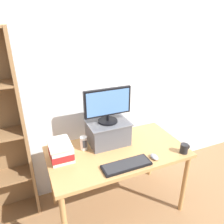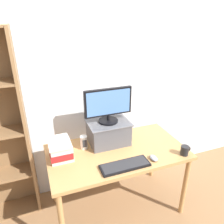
{
  "view_description": "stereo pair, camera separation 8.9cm",
  "coord_description": "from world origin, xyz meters",
  "views": [
    {
      "loc": [
        -0.79,
        -1.69,
        2.04
      ],
      "look_at": [
        -0.03,
        0.07,
        1.17
      ],
      "focal_mm": 35.0,
      "sensor_mm": 36.0,
      "label": 1
    },
    {
      "loc": [
        -0.71,
        -1.72,
        2.04
      ],
      "look_at": [
        -0.03,
        0.07,
        1.17
      ],
      "focal_mm": 35.0,
      "sensor_mm": 36.0,
      "label": 2
    }
  ],
  "objects": [
    {
      "name": "computer_monitor",
      "position": [
        -0.03,
        0.18,
        1.21
      ],
      "size": [
        0.49,
        0.2,
        0.36
      ],
      "color": "black",
      "rests_on": "riser_box"
    },
    {
      "name": "coffee_mug",
      "position": [
        0.59,
        -0.3,
        0.82
      ],
      "size": [
        0.11,
        0.08,
        0.1
      ],
      "color": "black",
      "rests_on": "desk"
    },
    {
      "name": "riser_box",
      "position": [
        -0.03,
        0.18,
        0.9
      ],
      "size": [
        0.43,
        0.34,
        0.25
      ],
      "color": "#515156",
      "rests_on": "desk"
    },
    {
      "name": "keyboard",
      "position": [
        -0.03,
        -0.26,
        0.78
      ],
      "size": [
        0.46,
        0.16,
        0.02
      ],
      "color": "black",
      "rests_on": "desk"
    },
    {
      "name": "ground_plane",
      "position": [
        0.0,
        0.0,
        0.0
      ],
      "size": [
        12.0,
        12.0,
        0.0
      ],
      "primitive_type": "plane",
      "color": "olive"
    },
    {
      "name": "desk",
      "position": [
        0.0,
        0.0,
        0.69
      ],
      "size": [
        1.39,
        0.76,
        0.77
      ],
      "color": "#B7844C",
      "rests_on": "ground_plane"
    },
    {
      "name": "book_stack",
      "position": [
        -0.55,
        0.08,
        0.86
      ],
      "size": [
        0.21,
        0.25,
        0.19
      ],
      "color": "silver",
      "rests_on": "desk"
    },
    {
      "name": "computer_mouse",
      "position": [
        0.27,
        -0.26,
        0.79
      ],
      "size": [
        0.06,
        0.1,
        0.04
      ],
      "color": "#99999E",
      "rests_on": "desk"
    },
    {
      "name": "desk_speaker",
      "position": [
        -0.3,
        0.16,
        0.84
      ],
      "size": [
        0.07,
        0.08,
        0.14
      ],
      "color": "silver",
      "rests_on": "desk"
    },
    {
      "name": "back_wall",
      "position": [
        0.0,
        0.55,
        1.3
      ],
      "size": [
        7.0,
        0.08,
        2.6
      ],
      "color": "silver",
      "rests_on": "ground_plane"
    }
  ]
}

